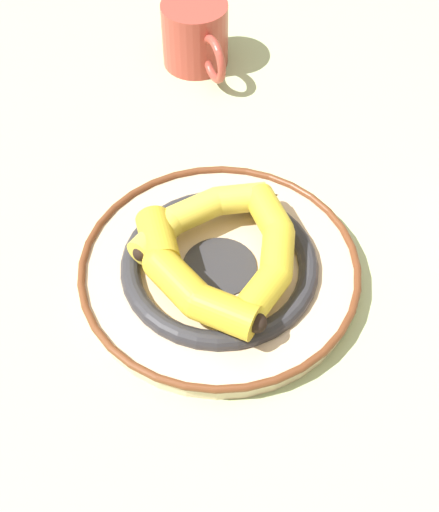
{
  "coord_description": "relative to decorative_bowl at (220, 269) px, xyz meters",
  "views": [
    {
      "loc": [
        0.32,
        -0.29,
        0.64
      ],
      "look_at": [
        -0.03,
        0.04,
        0.04
      ],
      "focal_mm": 50.0,
      "sensor_mm": 36.0,
      "label": 1
    }
  ],
  "objects": [
    {
      "name": "banana_a",
      "position": [
        0.0,
        -0.05,
        0.04
      ],
      "size": [
        0.21,
        0.08,
        0.04
      ],
      "rotation": [
        0.0,
        0.0,
        6.2
      ],
      "color": "gold",
      "rests_on": "decorative_bowl"
    },
    {
      "name": "coffee_mug",
      "position": [
        -0.31,
        0.25,
        0.03
      ],
      "size": [
        0.14,
        0.1,
        0.09
      ],
      "rotation": [
        0.0,
        0.0,
        5.94
      ],
      "color": "#B24238",
      "rests_on": "ground_plane"
    },
    {
      "name": "banana_b",
      "position": [
        0.04,
        0.03,
        0.04
      ],
      "size": [
        0.13,
        0.16,
        0.04
      ],
      "rotation": [
        0.0,
        0.0,
        8.55
      ],
      "color": "yellow",
      "rests_on": "decorative_bowl"
    },
    {
      "name": "decorative_bowl",
      "position": [
        0.0,
        0.0,
        0.0
      ],
      "size": [
        0.31,
        0.31,
        0.03
      ],
      "color": "beige",
      "rests_on": "ground_plane"
    },
    {
      "name": "ground_plane",
      "position": [
        0.03,
        -0.04,
        -0.02
      ],
      "size": [
        2.8,
        2.8,
        0.0
      ],
      "primitive_type": "plane",
      "color": "#B2C693"
    },
    {
      "name": "banana_c",
      "position": [
        -0.05,
        0.02,
        0.03
      ],
      "size": [
        0.08,
        0.18,
        0.03
      ],
      "rotation": [
        0.0,
        0.0,
        10.78
      ],
      "color": "yellow",
      "rests_on": "decorative_bowl"
    }
  ]
}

